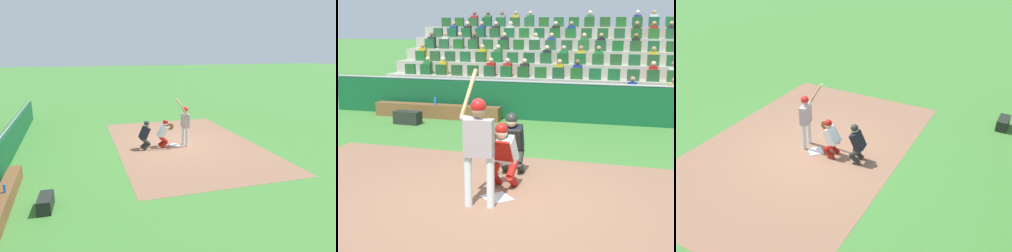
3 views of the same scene
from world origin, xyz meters
TOP-DOWN VIEW (x-y plane):
  - ground_plane at (0.00, 0.00)m, footprint 160.00×160.00m
  - infield_dirt_patch at (0.00, 0.50)m, footprint 9.80×6.48m
  - home_plate_marker at (0.00, 0.00)m, footprint 0.62×0.62m
  - batter_at_plate at (0.19, 0.42)m, footprint 0.59×0.67m
  - catcher_crouching at (0.06, -0.54)m, footprint 0.49×0.71m
  - home_plate_umpire at (0.11, -1.40)m, footprint 0.49×0.50m
  - dugout_wall at (0.00, -6.87)m, footprint 15.81×0.24m
  - dugout_bench at (3.94, -6.32)m, footprint 4.22×0.40m
  - water_bottle_on_bench at (3.97, -6.25)m, footprint 0.07×0.07m
  - equipment_duffel_bag at (4.42, -5.22)m, footprint 0.84×0.42m

SIDE VIEW (x-z plane):
  - ground_plane at x=0.00m, z-range 0.00..0.00m
  - infield_dirt_patch at x=0.00m, z-range 0.00..0.01m
  - home_plate_marker at x=0.00m, z-range 0.01..0.02m
  - equipment_duffel_bag at x=4.42m, z-range 0.00..0.39m
  - dugout_bench at x=3.94m, z-range 0.00..0.44m
  - water_bottle_on_bench at x=3.97m, z-range 0.44..0.68m
  - dugout_wall at x=0.00m, z-range -0.03..1.20m
  - home_plate_umpire at x=0.11m, z-range 0.06..1.34m
  - catcher_crouching at x=0.06m, z-range 0.07..1.34m
  - batter_at_plate at x=0.19m, z-range 0.02..2.25m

